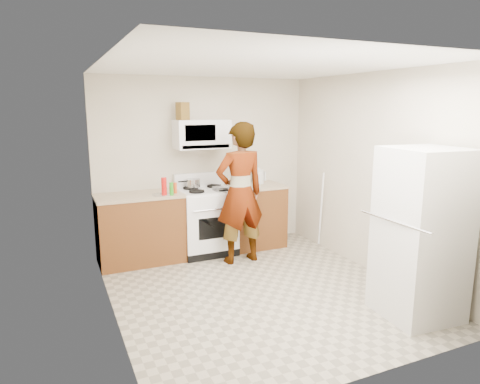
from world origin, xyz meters
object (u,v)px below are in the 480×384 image
person (240,193)px  fridge (421,234)px  kettle (258,177)px  saucepan (193,183)px  gas_range (206,220)px  microwave (202,134)px

person → fridge: 2.35m
fridge → person: bearing=119.6°
kettle → saucepan: (-1.03, 0.02, -0.03)m
gas_range → microwave: microwave is taller
fridge → microwave: bearing=119.3°
person → saucepan: (-0.44, 0.67, 0.06)m
person → microwave: bearing=-69.4°
microwave → fridge: 3.19m
microwave → kettle: (0.89, -0.02, -0.66)m
person → fridge: bearing=111.9°
kettle → person: bearing=-109.9°
fridge → kettle: size_ratio=8.37×
microwave → saucepan: 0.71m
gas_range → saucepan: size_ratio=5.70×
microwave → saucepan: bearing=177.5°
microwave → fridge: size_ratio=0.45×
fridge → saucepan: (-1.44, 2.79, 0.16)m
gas_range → person: person is taller
kettle → saucepan: kettle is taller
kettle → saucepan: 1.03m
gas_range → fridge: size_ratio=0.66×
person → saucepan: 0.80m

